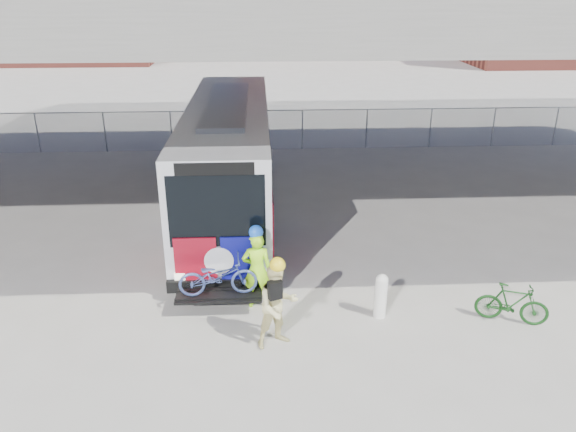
{
  "coord_description": "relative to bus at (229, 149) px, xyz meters",
  "views": [
    {
      "loc": [
        -0.98,
        -13.37,
        7.19
      ],
      "look_at": [
        -0.28,
        0.02,
        1.6
      ],
      "focal_mm": 35.0,
      "sensor_mm": 36.0,
      "label": 1
    }
  ],
  "objects": [
    {
      "name": "overpass",
      "position": [
        2.0,
        -0.61,
        4.44
      ],
      "size": [
        40.0,
        16.0,
        7.95
      ],
      "color": "#605E59",
      "rests_on": "ground"
    },
    {
      "name": "cyclist_hivis",
      "position": [
        0.89,
        -6.32,
        -1.1
      ],
      "size": [
        0.71,
        0.48,
        2.1
      ],
      "rotation": [
        0.0,
        0.0,
        3.17
      ],
      "color": "#A5FF1A",
      "rests_on": "ground"
    },
    {
      "name": "bus",
      "position": [
        0.0,
        0.0,
        0.0
      ],
      "size": [
        2.67,
        12.93,
        3.69
      ],
      "color": "silver",
      "rests_on": "ground"
    },
    {
      "name": "cyclist_tan",
      "position": [
        1.33,
        -7.89,
        -1.13
      ],
      "size": [
        1.12,
        1.02,
        2.07
      ],
      "rotation": [
        0.0,
        0.0,
        0.4
      ],
      "color": "beige",
      "rests_on": "ground"
    },
    {
      "name": "bike_parked",
      "position": [
        6.65,
        -7.32,
        -1.63
      ],
      "size": [
        1.66,
        0.97,
        0.96
      ],
      "primitive_type": "imported",
      "rotation": [
        0.0,
        0.0,
        1.22
      ],
      "color": "#144115",
      "rests_on": "ground"
    },
    {
      "name": "chainlink_fence",
      "position": [
        2.0,
        7.39,
        -0.68
      ],
      "size": [
        30.0,
        0.06,
        30.0
      ],
      "color": "gray",
      "rests_on": "ground"
    },
    {
      "name": "bollard",
      "position": [
        3.73,
        -6.93,
        -1.52
      ],
      "size": [
        0.29,
        0.29,
        1.1
      ],
      "color": "silver",
      "rests_on": "ground"
    },
    {
      "name": "brick_buildings",
      "position": [
        3.23,
        43.61,
        3.31
      ],
      "size": [
        54.0,
        22.0,
        12.0
      ],
      "color": "brown",
      "rests_on": "ground"
    },
    {
      "name": "ground",
      "position": [
        2.0,
        -4.61,
        -2.11
      ],
      "size": [
        160.0,
        160.0,
        0.0
      ],
      "primitive_type": "plane",
      "color": "#9E9991",
      "rests_on": "ground"
    }
  ]
}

